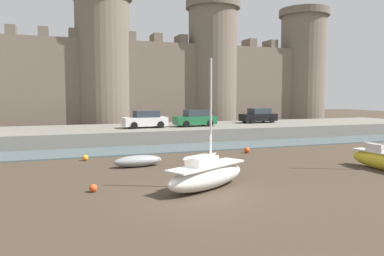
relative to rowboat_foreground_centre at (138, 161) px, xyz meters
name	(u,v)px	position (x,y,z in m)	size (l,w,h in m)	color
ground_plane	(196,197)	(0.93, -7.48, -0.36)	(160.00, 160.00, 0.00)	#423528
water_channel	(133,150)	(0.93, 6.45, -0.31)	(80.00, 4.50, 0.10)	slate
quay_road	(118,134)	(0.93, 13.70, 0.25)	(69.59, 10.00, 1.23)	slate
castle	(103,69)	(0.93, 24.56, 7.11)	(64.78, 7.19, 19.69)	#706354
rowboat_foreground_centre	(138,161)	(0.00, 0.00, 0.00)	(3.05, 1.23, 0.69)	gray
sailboat_foreground_right	(381,159)	(13.10, -5.60, 0.26)	(0.99, 4.20, 6.09)	yellow
sailboat_near_channel_right	(207,175)	(1.85, -6.42, 0.29)	(5.00, 3.53, 5.97)	silver
mooring_buoy_off_centre	(85,158)	(-2.85, 3.20, -0.16)	(0.39, 0.39, 0.39)	orange
mooring_buoy_mid_mud	(247,150)	(8.75, 2.56, -0.14)	(0.44, 0.44, 0.44)	#E04C1E
mooring_buoy_near_shore	(93,188)	(-3.11, -5.21, -0.18)	(0.36, 0.36, 0.36)	#E04C1E
car_quay_centre_east	(195,118)	(8.39, 12.63, 1.65)	(4.20, 2.07, 1.62)	#1E6638
car_quay_centre_west	(259,116)	(16.78, 14.79, 1.65)	(4.20, 2.07, 1.62)	black
car_quay_east	(145,120)	(3.33, 12.56, 1.65)	(4.20, 2.07, 1.62)	silver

